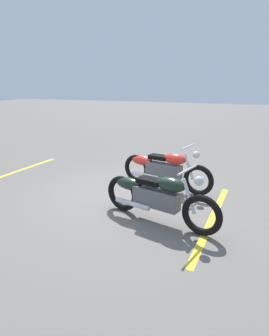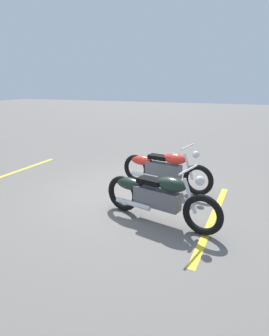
# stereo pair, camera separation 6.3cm
# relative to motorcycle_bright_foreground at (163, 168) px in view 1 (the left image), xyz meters

# --- Properties ---
(ground_plane) EXTENTS (60.00, 60.00, 0.00)m
(ground_plane) POSITION_rel_motorcycle_bright_foreground_xyz_m (0.48, 0.82, -0.46)
(ground_plane) COLOR #66605B
(motorcycle_bright_foreground) EXTENTS (2.21, 0.69, 1.04)m
(motorcycle_bright_foreground) POSITION_rel_motorcycle_bright_foreground_xyz_m (0.00, 0.00, 0.00)
(motorcycle_bright_foreground) COLOR black
(motorcycle_bright_foreground) RESTS_ON ground
(motorcycle_dark_foreground) EXTENTS (2.20, 0.74, 1.04)m
(motorcycle_dark_foreground) POSITION_rel_motorcycle_bright_foreground_xyz_m (-0.37, 1.62, 0.00)
(motorcycle_dark_foreground) COLOR black
(motorcycle_dark_foreground) RESTS_ON ground
(parking_stripe_near) EXTENTS (0.25, 3.20, 0.01)m
(parking_stripe_near) POSITION_rel_motorcycle_bright_foreground_xyz_m (-1.28, 1.18, -0.46)
(parking_stripe_near) COLOR yellow
(parking_stripe_near) RESTS_ON ground
(parking_stripe_mid) EXTENTS (0.25, 3.20, 0.01)m
(parking_stripe_mid) POSITION_rel_motorcycle_bright_foreground_xyz_m (4.02, 0.48, -0.46)
(parking_stripe_mid) COLOR yellow
(parking_stripe_mid) RESTS_ON ground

